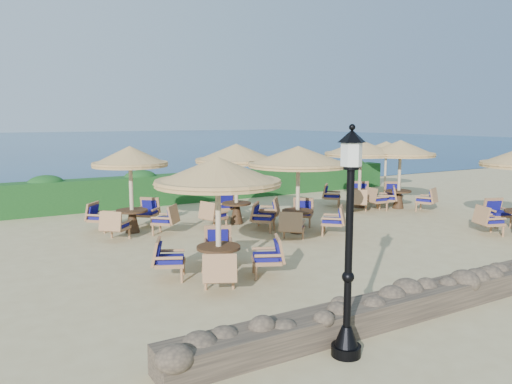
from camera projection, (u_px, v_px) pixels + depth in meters
name	position (u px, v px, depth m)	size (l,w,h in m)	color
ground	(322.00, 231.00, 15.55)	(120.00, 120.00, 0.00)	tan
sea	(37.00, 142.00, 75.38)	(160.00, 160.00, 0.00)	navy
hedge	(220.00, 185.00, 21.62)	(18.00, 0.90, 1.20)	#143F17
stone_wall	(508.00, 278.00, 10.22)	(15.00, 0.65, 0.44)	brown
lamp_post	(349.00, 253.00, 7.12)	(0.44, 0.44, 3.31)	black
extra_parasol	(386.00, 146.00, 23.57)	(2.30, 2.30, 2.41)	beige
cafe_set_0	(218.00, 196.00, 10.70)	(2.83, 2.83, 2.65)	beige
cafe_set_1	(298.00, 172.00, 14.96)	(3.06, 3.06, 2.65)	beige
cafe_set_3	(131.00, 179.00, 15.07)	(2.54, 2.54, 2.65)	beige
cafe_set_4	(236.00, 167.00, 16.35)	(2.80, 2.80, 2.65)	beige
cafe_set_5	(360.00, 161.00, 19.34)	(2.82, 2.82, 2.65)	beige
cafe_set_6	(400.00, 160.00, 19.17)	(2.75, 2.76, 2.65)	beige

